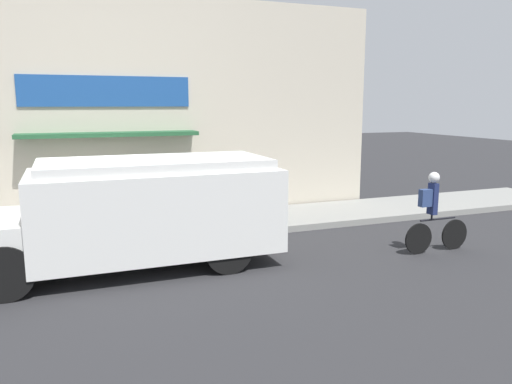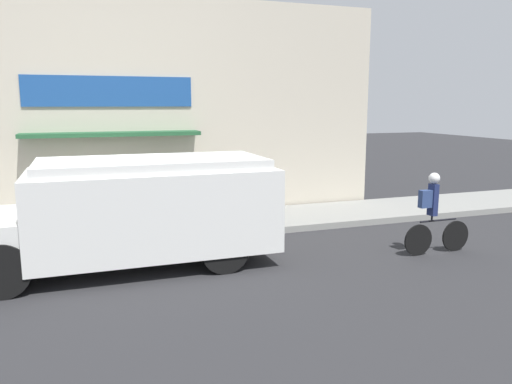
{
  "view_description": "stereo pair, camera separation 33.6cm",
  "coord_description": "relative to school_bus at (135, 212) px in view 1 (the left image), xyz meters",
  "views": [
    {
      "loc": [
        -0.6,
        -10.69,
        3.1
      ],
      "look_at": [
        3.44,
        -0.2,
        1.1
      ],
      "focal_mm": 35.0,
      "sensor_mm": 36.0,
      "label": 1
    },
    {
      "loc": [
        -0.29,
        -10.81,
        3.1
      ],
      "look_at": [
        3.44,
        -0.2,
        1.1
      ],
      "focal_mm": 35.0,
      "sensor_mm": 36.0,
      "label": 2
    }
  ],
  "objects": [
    {
      "name": "storefront",
      "position": [
        -0.56,
        3.86,
        1.82
      ],
      "size": [
        15.88,
        0.84,
        5.84
      ],
      "color": "beige",
      "rests_on": "ground_plane"
    },
    {
      "name": "ground_plane",
      "position": [
        -0.57,
        1.33,
        -1.1
      ],
      "size": [
        70.0,
        70.0,
        0.0
      ],
      "primitive_type": "plane",
      "color": "#2B2B2D"
    },
    {
      "name": "trash_bin",
      "position": [
        0.55,
        3.13,
        -0.46
      ],
      "size": [
        0.62,
        0.62,
        0.94
      ],
      "color": "#2D5138",
      "rests_on": "sidewalk"
    },
    {
      "name": "sidewalk",
      "position": [
        -0.57,
        2.52,
        -1.02
      ],
      "size": [
        28.0,
        2.38,
        0.16
      ],
      "color": "gray",
      "rests_on": "ground_plane"
    },
    {
      "name": "school_bus",
      "position": [
        0.0,
        0.0,
        0.0
      ],
      "size": [
        6.0,
        2.61,
        2.08
      ],
      "rotation": [
        0.0,
        0.0,
        0.0
      ],
      "color": "white",
      "rests_on": "ground_plane"
    },
    {
      "name": "cyclist",
      "position": [
        5.95,
        -1.22,
        -0.25
      ],
      "size": [
        1.61,
        0.23,
        1.71
      ],
      "rotation": [
        0.0,
        0.0,
        0.01
      ],
      "color": "black",
      "rests_on": "ground_plane"
    }
  ]
}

